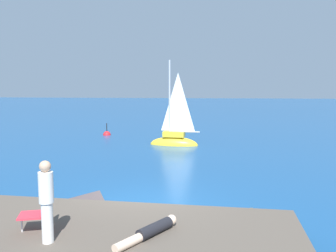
% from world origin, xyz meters
% --- Properties ---
extents(ground_plane, '(160.00, 160.00, 0.00)m').
position_xyz_m(ground_plane, '(0.00, 0.00, 0.00)').
color(ground_plane, navy).
extents(shore_ledge, '(8.49, 4.11, 0.62)m').
position_xyz_m(shore_ledge, '(-0.36, -3.28, 0.31)').
color(shore_ledge, brown).
rests_on(shore_ledge, ground).
extents(boulder_seaward, '(1.90, 1.69, 1.05)m').
position_xyz_m(boulder_seaward, '(-1.75, -0.98, 0.00)').
color(boulder_seaward, '#504545').
rests_on(boulder_seaward, ground).
extents(boulder_inland, '(1.79, 1.57, 1.00)m').
position_xyz_m(boulder_inland, '(2.44, -1.74, 0.00)').
color(boulder_inland, brown).
rests_on(boulder_inland, ground).
extents(sailboat_near, '(3.06, 1.33, 5.57)m').
position_xyz_m(sailboat_near, '(-0.05, 10.85, 0.30)').
color(sailboat_near, yellow).
rests_on(sailboat_near, ground).
extents(person_sunbather, '(1.09, 1.54, 0.25)m').
position_xyz_m(person_sunbather, '(0.64, -3.49, 0.74)').
color(person_sunbather, black).
rests_on(person_sunbather, shore_ledge).
extents(person_standing, '(0.28, 0.28, 1.62)m').
position_xyz_m(person_standing, '(-1.31, -3.95, 1.49)').
color(person_standing, white).
rests_on(person_standing, shore_ledge).
extents(beach_chair, '(0.71, 0.63, 0.80)m').
position_xyz_m(beach_chair, '(-1.74, -3.45, 1.07)').
color(beach_chair, '#E03342').
rests_on(beach_chair, shore_ledge).
extents(marker_buoy, '(0.56, 0.56, 1.13)m').
position_xyz_m(marker_buoy, '(-5.23, 14.51, 0.01)').
color(marker_buoy, red).
rests_on(marker_buoy, ground).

